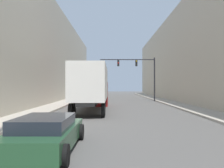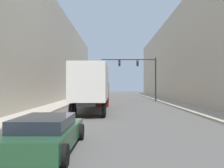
# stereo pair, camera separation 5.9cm
# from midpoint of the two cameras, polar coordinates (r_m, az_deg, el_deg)

# --- Properties ---
(sidewalk_right) EXTENTS (2.34, 80.00, 0.15)m
(sidewalk_right) POSITION_cam_midpoint_polar(r_m,az_deg,el_deg) (32.17, 13.83, -4.25)
(sidewalk_right) COLOR #B2A899
(sidewalk_right) RESTS_ON ground
(sidewalk_left) EXTENTS (2.34, 80.00, 0.15)m
(sidewalk_left) POSITION_cam_midpoint_polar(r_m,az_deg,el_deg) (31.89, -10.81, -4.29)
(sidewalk_left) COLOR #B2A899
(sidewalk_left) RESTS_ON ground
(building_right) EXTENTS (6.00, 80.00, 12.95)m
(building_right) POSITION_cam_midpoint_polar(r_m,az_deg,el_deg) (33.58, 20.79, 6.87)
(building_right) COLOR beige
(building_right) RESTS_ON ground
(building_left) EXTENTS (6.00, 80.00, 13.25)m
(building_left) POSITION_cam_midpoint_polar(r_m,az_deg,el_deg) (33.17, -17.93, 7.21)
(building_left) COLOR #BCB29E
(building_left) RESTS_ON ground
(semi_truck) EXTENTS (2.58, 12.85, 3.88)m
(semi_truck) POSITION_cam_midpoint_polar(r_m,az_deg,el_deg) (22.66, -4.18, -0.55)
(semi_truck) COLOR silver
(semi_truck) RESTS_ON ground
(sedan_car) EXTENTS (2.14, 4.79, 1.19)m
(sedan_car) POSITION_cam_midpoint_polar(r_m,az_deg,el_deg) (8.97, -14.66, -10.87)
(sedan_car) COLOR #234C2D
(sedan_car) RESTS_ON ground
(traffic_signal_gantry) EXTENTS (8.00, 0.35, 6.35)m
(traffic_signal_gantry) POSITION_cam_midpoint_polar(r_m,az_deg,el_deg) (36.52, 6.93, 3.10)
(traffic_signal_gantry) COLOR black
(traffic_signal_gantry) RESTS_ON ground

